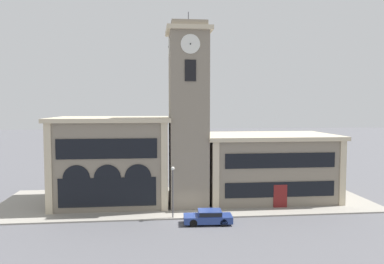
{
  "coord_description": "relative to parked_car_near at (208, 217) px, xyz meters",
  "views": [
    {
      "loc": [
        -3.95,
        -35.91,
        11.07
      ],
      "look_at": [
        0.17,
        2.82,
        8.42
      ],
      "focal_mm": 35.0,
      "sensor_mm": 36.0,
      "label": 1
    }
  ],
  "objects": [
    {
      "name": "ground_plane",
      "position": [
        -1.27,
        1.6,
        -0.7
      ],
      "size": [
        300.0,
        300.0,
        0.0
      ],
      "primitive_type": "plane",
      "color": "#56565B"
    },
    {
      "name": "town_hall_right_wing",
      "position": [
        8.52,
        9.13,
        3.21
      ],
      "size": [
        15.54,
        10.17,
        7.78
      ],
      "color": "gray",
      "rests_on": "ground_plane"
    },
    {
      "name": "parked_car_near",
      "position": [
        0.0,
        0.0,
        0.0
      ],
      "size": [
        4.65,
        2.13,
        1.31
      ],
      "rotation": [
        0.0,
        0.0,
        3.09
      ],
      "color": "navy",
      "rests_on": "ground_plane"
    },
    {
      "name": "sidewalk_kerb",
      "position": [
        -1.27,
        8.75,
        -0.62
      ],
      "size": [
        42.41,
        14.29,
        0.15
      ],
      "color": "gray",
      "rests_on": "ground_plane"
    },
    {
      "name": "clock_tower",
      "position": [
        -1.27,
        6.48,
        9.38
      ],
      "size": [
        4.83,
        4.83,
        21.26
      ],
      "color": "gray",
      "rests_on": "ground_plane"
    },
    {
      "name": "street_lamp",
      "position": [
        -3.26,
        1.91,
        2.83
      ],
      "size": [
        0.36,
        0.36,
        5.06
      ],
      "color": "#4C4C51",
      "rests_on": "sidewalk_kerb"
    },
    {
      "name": "town_hall_left_wing",
      "position": [
        -9.85,
        9.12,
        4.25
      ],
      "size": [
        13.14,
        10.17,
        9.86
      ],
      "color": "gray",
      "rests_on": "ground_plane"
    }
  ]
}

